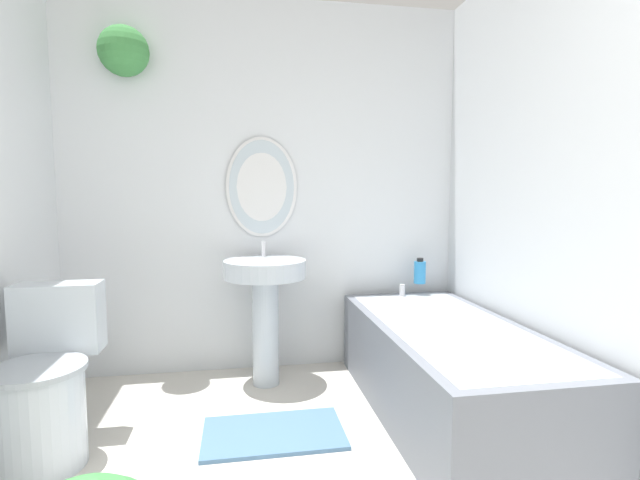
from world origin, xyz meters
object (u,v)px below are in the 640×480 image
pedestal_sink (265,294)px  bathtub (448,368)px  toilet (45,388)px  shampoo_bottle (420,272)px

pedestal_sink → bathtub: size_ratio=0.54×
toilet → pedestal_sink: size_ratio=0.86×
toilet → bathtub: (1.91, 0.08, -0.06)m
shampoo_bottle → toilet: bearing=-158.3°
pedestal_sink → shampoo_bottle: size_ratio=5.04×
toilet → pedestal_sink: pedestal_sink is taller
toilet → pedestal_sink: (0.99, 0.65, 0.24)m
toilet → bathtub: toilet is taller
pedestal_sink → shampoo_bottle: pedestal_sink is taller
pedestal_sink → shampoo_bottle: (1.05, 0.15, 0.08)m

